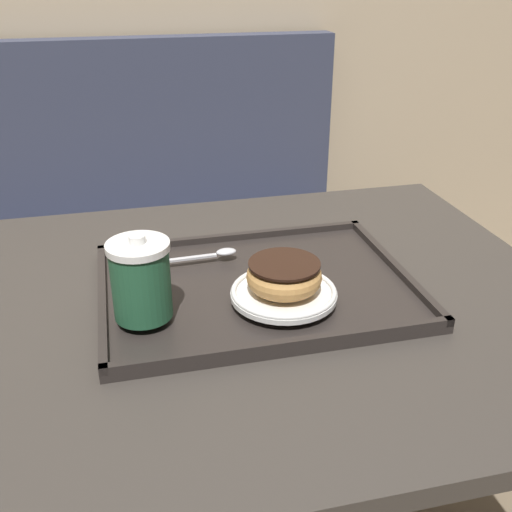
{
  "coord_description": "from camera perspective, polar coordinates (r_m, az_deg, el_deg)",
  "views": [
    {
      "loc": [
        -0.2,
        -0.81,
        1.2
      ],
      "look_at": [
        -0.01,
        0.01,
        0.78
      ],
      "focal_mm": 42.0,
      "sensor_mm": 36.0,
      "label": 1
    }
  ],
  "objects": [
    {
      "name": "coffee_cup_front",
      "position": [
        0.85,
        -10.91,
        -2.19
      ],
      "size": [
        0.09,
        0.09,
        0.13
      ],
      "color": "#235638",
      "rests_on": "serving_tray"
    },
    {
      "name": "spoon",
      "position": [
        1.03,
        -4.05,
        0.2
      ],
      "size": [
        0.15,
        0.02,
        0.01
      ],
      "rotation": [
        0.0,
        0.0,
        0.04
      ],
      "color": "silver",
      "rests_on": "serving_tray"
    },
    {
      "name": "cafe_table",
      "position": [
        1.05,
        0.43,
        -11.33
      ],
      "size": [
        1.0,
        0.84,
        0.72
      ],
      "color": "#38332D",
      "rests_on": "ground_plane"
    },
    {
      "name": "booth_bench",
      "position": [
        1.89,
        -10.2,
        -1.78
      ],
      "size": [
        1.23,
        0.44,
        1.0
      ],
      "color": "#33384C",
      "rests_on": "ground_plane"
    },
    {
      "name": "serving_tray",
      "position": [
        0.96,
        0.0,
        -3.02
      ],
      "size": [
        0.49,
        0.37,
        0.02
      ],
      "color": "#282321",
      "rests_on": "cafe_table"
    },
    {
      "name": "plate_with_chocolate_donut",
      "position": [
        0.9,
        2.66,
        -3.5
      ],
      "size": [
        0.16,
        0.16,
        0.01
      ],
      "color": "white",
      "rests_on": "serving_tray"
    },
    {
      "name": "donut_chocolate_glazed",
      "position": [
        0.89,
        2.7,
        -1.88
      ],
      "size": [
        0.11,
        0.11,
        0.04
      ],
      "color": "tan",
      "rests_on": "plate_with_chocolate_donut"
    }
  ]
}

